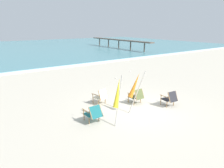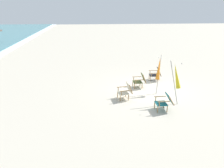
# 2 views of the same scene
# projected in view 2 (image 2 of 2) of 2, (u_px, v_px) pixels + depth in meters

# --- Properties ---
(ground_plane) EXTENTS (80.00, 80.00, 0.00)m
(ground_plane) POSITION_uv_depth(u_px,v_px,m) (151.00, 89.00, 12.24)
(ground_plane) COLOR beige
(beach_chair_back_right) EXTENTS (0.61, 0.78, 0.77)m
(beach_chair_back_right) POSITION_uv_depth(u_px,v_px,m) (165.00, 101.00, 9.74)
(beach_chair_back_right) COLOR #196066
(beach_chair_back_right) RESTS_ON ground
(beach_chair_front_left) EXTENTS (0.68, 0.76, 0.82)m
(beach_chair_front_left) POSITION_uv_depth(u_px,v_px,m) (126.00, 91.00, 10.89)
(beach_chair_front_left) COLOR beige
(beach_chair_front_left) RESTS_ON ground
(beach_chair_front_right) EXTENTS (0.64, 0.76, 0.81)m
(beach_chair_front_right) POSITION_uv_depth(u_px,v_px,m) (156.00, 74.00, 13.54)
(beach_chair_front_right) COLOR #28282D
(beach_chair_front_right) RESTS_ON ground
(beach_chair_mid_center) EXTENTS (0.62, 0.72, 0.81)m
(beach_chair_mid_center) POSITION_uv_depth(u_px,v_px,m) (140.00, 80.00, 12.39)
(beach_chair_mid_center) COLOR #515B33
(beach_chair_mid_center) RESTS_ON ground
(umbrella_furled_orange) EXTENTS (0.77, 0.48, 2.01)m
(umbrella_furled_orange) POSITION_uv_depth(u_px,v_px,m) (159.00, 69.00, 11.36)
(umbrella_furled_orange) COLOR #B7B2A8
(umbrella_furled_orange) RESTS_ON ground
(umbrella_furled_yellow) EXTENTS (0.72, 0.47, 2.03)m
(umbrella_furled_yellow) POSITION_uv_depth(u_px,v_px,m) (176.00, 77.00, 10.15)
(umbrella_furled_yellow) COLOR #B7B2A8
(umbrella_furled_yellow) RESTS_ON ground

